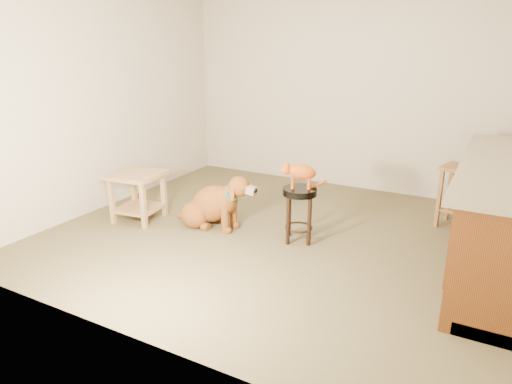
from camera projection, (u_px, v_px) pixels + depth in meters
The scene contains 8 objects.
floor at pixel (280, 236), 4.66m from camera, with size 4.50×4.00×0.01m, color brown.
room_shell at pixel (283, 66), 4.14m from camera, with size 4.54×4.04×2.62m.
cabinet_run at pixel (501, 220), 3.89m from camera, with size 0.70×2.56×0.94m.
padded_stool at pixel (299, 204), 4.44m from camera, with size 0.37×0.37×0.55m.
wood_stool at pixel (458, 196), 4.81m from camera, with size 0.43×0.43×0.66m.
side_table at pixel (138, 189), 4.98m from camera, with size 0.59×0.59×0.54m.
golden_retriever at pixel (213, 205), 4.84m from camera, with size 1.02×0.50×0.65m.
tabby_kitten at pixel (299, 172), 4.34m from camera, with size 0.41×0.29×0.29m.
Camera 1 is at (1.83, -3.89, 1.87)m, focal length 32.00 mm.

